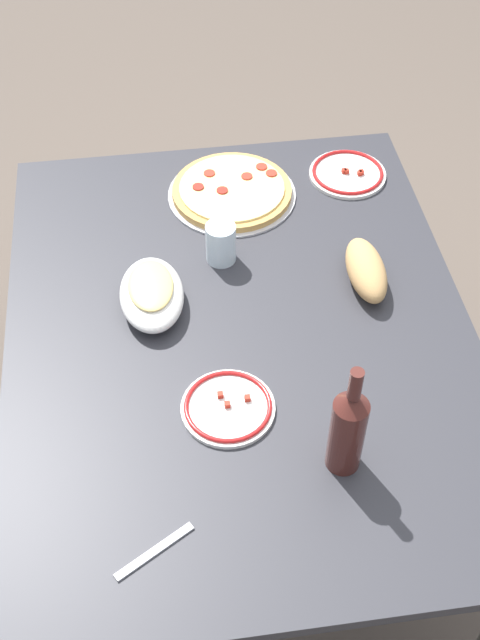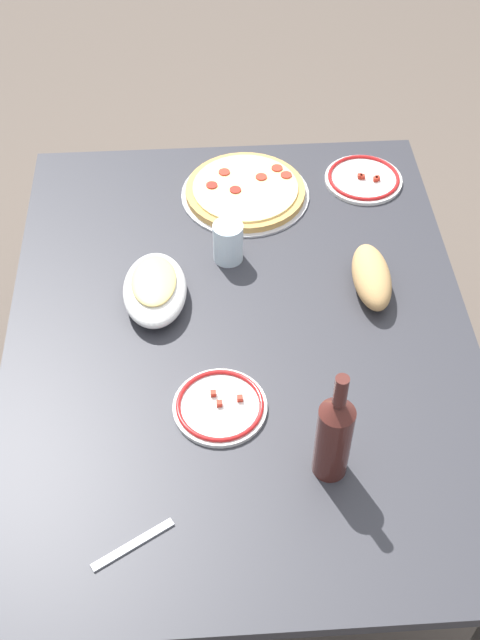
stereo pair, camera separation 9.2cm
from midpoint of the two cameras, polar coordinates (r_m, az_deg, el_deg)
The scene contains 10 objects.
ground_plane at distance 2.45m, azimuth 1.10°, elevation -11.98°, with size 8.00×8.00×0.00m, color brown.
dining_table at distance 1.93m, azimuth 1.37°, elevation -2.61°, with size 1.40×1.07×0.73m.
pepperoni_pizza at distance 2.19m, azimuth 1.60°, elevation 9.07°, with size 0.35×0.35×0.03m.
baked_pasta_dish at distance 1.89m, azimuth -4.67°, elevation 2.24°, with size 0.24×0.15×0.08m.
wine_bottle at distance 1.55m, azimuth 8.37°, elevation -8.11°, with size 0.07×0.07×0.29m.
water_glass at distance 1.98m, azimuth 0.48°, elevation 5.49°, with size 0.07×0.07×0.11m, color silver.
side_plate_near at distance 1.71m, azimuth 0.12°, elevation -6.15°, with size 0.20×0.20×0.02m.
side_plate_far at distance 2.28m, azimuth 9.90°, elevation 9.79°, with size 0.21×0.21×0.02m.
bread_loaf at distance 1.95m, azimuth 10.62°, elevation 2.98°, with size 0.21×0.09×0.08m, color tan.
fork_left at distance 1.56m, azimuth -5.83°, elevation -15.57°, with size 0.17×0.02×0.01m, color #B7B7BC.
Camera 2 is at (-1.22, 0.08, 2.12)m, focal length 45.26 mm.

